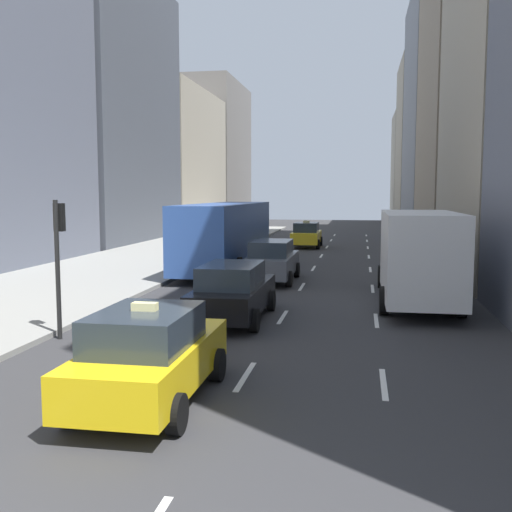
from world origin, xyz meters
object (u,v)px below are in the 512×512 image
object	(u,v)px
box_truck	(417,254)
traffic_light_pole	(59,246)
taxi_second	(306,235)
taxi_lead	(150,355)
sedan_silver_behind	(272,261)
city_bus	(226,234)
sedan_black_near	(233,291)

from	to	relation	value
box_truck	traffic_light_pole	xyz separation A→B (m)	(-9.55, -6.66, 0.70)
taxi_second	box_truck	size ratio (longest dim) A/B	0.52
taxi_lead	taxi_second	world-z (taller)	same
taxi_second	sedan_silver_behind	world-z (taller)	taxi_second
taxi_lead	city_bus	world-z (taller)	city_bus
sedan_black_near	box_truck	world-z (taller)	box_truck
box_truck	city_bus	bearing A→B (deg)	137.58
traffic_light_pole	sedan_silver_behind	bearing A→B (deg)	69.95
sedan_silver_behind	taxi_lead	bearing A→B (deg)	-90.00
sedan_black_near	traffic_light_pole	distance (m)	5.16
taxi_lead	city_bus	size ratio (longest dim) A/B	0.38
taxi_lead	traffic_light_pole	bearing A→B (deg)	133.25
taxi_second	city_bus	bearing A→B (deg)	-102.38
taxi_lead	box_truck	size ratio (longest dim) A/B	0.52
sedan_black_near	city_bus	xyz separation A→B (m)	(-2.81, 11.41, 0.91)
city_bus	box_truck	bearing A→B (deg)	-42.42
sedan_silver_behind	traffic_light_pole	size ratio (longest dim) A/B	1.32
taxi_lead	sedan_black_near	distance (m)	7.14
taxi_second	traffic_light_pole	world-z (taller)	traffic_light_pole
sedan_silver_behind	traffic_light_pole	distance (m)	11.62
sedan_black_near	traffic_light_pole	world-z (taller)	traffic_light_pole
taxi_lead	traffic_light_pole	xyz separation A→B (m)	(-3.95, 4.20, 1.53)
sedan_black_near	traffic_light_pole	size ratio (longest dim) A/B	1.37
sedan_black_near	sedan_silver_behind	world-z (taller)	sedan_silver_behind
sedan_silver_behind	city_bus	xyz separation A→B (m)	(-2.81, 3.53, 0.89)
city_bus	sedan_black_near	bearing A→B (deg)	-76.15
box_truck	traffic_light_pole	distance (m)	11.67
taxi_lead	city_bus	distance (m)	18.78
taxi_lead	city_bus	xyz separation A→B (m)	(-2.81, 18.55, 0.91)
sedan_silver_behind	box_truck	world-z (taller)	box_truck
taxi_second	box_truck	bearing A→B (deg)	-74.72
box_truck	taxi_second	bearing A→B (deg)	105.28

